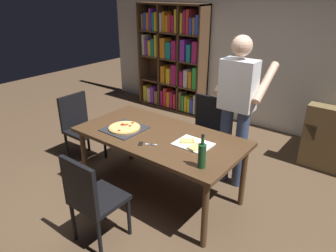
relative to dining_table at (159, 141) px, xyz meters
name	(u,v)px	position (x,y,z in m)	size (l,w,h in m)	color
ground_plane	(160,193)	(0.00, 0.00, -0.68)	(12.00, 12.00, 0.00)	brown
back_wall	(262,42)	(0.00, 2.60, 0.72)	(6.40, 0.10, 2.80)	silver
dining_table	(159,141)	(0.00, 0.00, 0.00)	(1.81, 0.93, 0.75)	#4C331E
chair_near_camera	(91,196)	(0.00, -0.95, -0.17)	(0.42, 0.42, 0.90)	black
chair_far_side	(205,127)	(0.00, 0.95, -0.17)	(0.42, 0.42, 0.90)	black
chair_left_end	(79,124)	(-1.39, 0.00, -0.17)	(0.42, 0.42, 0.90)	black
bookshelf	(173,59)	(-1.59, 2.37, 0.28)	(1.40, 0.35, 1.95)	#513823
person_serving_pizza	(237,104)	(0.52, 0.73, 0.32)	(0.55, 0.54, 1.75)	#38476B
pepperoni_pizza_on_tray	(124,128)	(-0.39, -0.13, 0.08)	(0.41, 0.41, 0.04)	#2D2D33
pizza_slices_on_towel	(193,144)	(0.41, 0.02, 0.08)	(0.36, 0.29, 0.03)	white
wine_bottle	(202,155)	(0.71, -0.29, 0.19)	(0.07, 0.07, 0.32)	#194723
kitchen_scissors	(144,144)	(0.02, -0.27, 0.08)	(0.19, 0.14, 0.01)	silver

